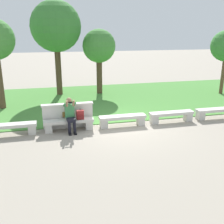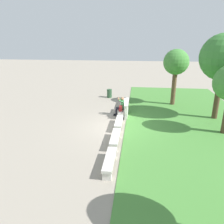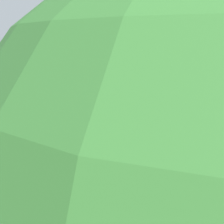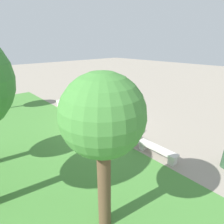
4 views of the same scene
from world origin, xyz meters
The scene contains 12 objects.
ground_plane centered at (0.00, 0.00, 0.00)m, with size 80.00×80.00×0.00m, color gray.
grass_strip centered at (0.00, 4.38, 0.01)m, with size 22.66×8.00×0.03m, color #478438.
bench_main centered at (-4.36, 0.00, 0.30)m, with size 1.93×0.40×0.45m.
bench_near centered at (-2.18, 0.00, 0.30)m, with size 1.93×0.40×0.45m.
bench_mid centered at (0.00, 0.00, 0.30)m, with size 1.93×0.40×0.45m.
bench_far centered at (2.18, 0.00, 0.30)m, with size 1.93×0.40×0.45m.
bench_end centered at (4.36, 0.00, 0.30)m, with size 1.93×0.40×0.45m.
backrest_wall_with_plaque centered at (-2.18, 0.34, 0.52)m, with size 2.04×0.24×1.01m.
person_photographer centered at (-2.12, -0.08, 0.74)m, with size 0.49×0.74×1.32m.
backpack centered at (-1.73, -0.05, 0.63)m, with size 0.28×0.24×0.43m.
tree_behind_wall centered at (0.19, 5.97, 2.83)m, with size 1.97×1.97×3.88m.
tree_far_back centered at (-2.25, 6.21, 3.97)m, with size 2.90×2.90×5.45m.
Camera 1 is at (-2.78, -9.79, 3.78)m, focal length 42.00 mm.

